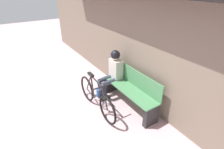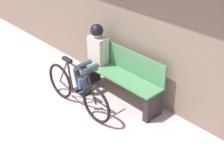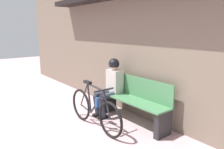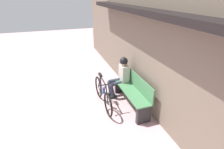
# 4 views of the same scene
# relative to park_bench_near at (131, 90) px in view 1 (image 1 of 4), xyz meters

# --- Properties ---
(storefront_wall) EXTENTS (12.00, 0.56, 3.20)m
(storefront_wall) POSITION_rel_park_bench_near_xyz_m (0.18, 0.33, 1.25)
(storefront_wall) COLOR #756656
(storefront_wall) RESTS_ON ground_plane
(park_bench_near) EXTENTS (1.61, 0.42, 0.88)m
(park_bench_near) POSITION_rel_park_bench_near_xyz_m (0.00, 0.00, 0.00)
(park_bench_near) COLOR #477F51
(park_bench_near) RESTS_ON ground_plane
(bicycle) EXTENTS (1.59, 0.40, 0.86)m
(bicycle) POSITION_rel_park_bench_near_xyz_m (-0.26, -0.77, -0.06)
(bicycle) COLOR black
(bicycle) RESTS_ON ground_plane
(person_seated) EXTENTS (0.34, 0.60, 1.21)m
(person_seated) POSITION_rel_park_bench_near_xyz_m (-0.60, -0.11, 0.29)
(person_seated) COLOR #2D3342
(person_seated) RESTS_ON ground_plane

